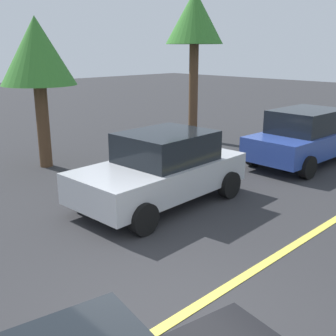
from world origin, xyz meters
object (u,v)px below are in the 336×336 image
Objects in this scene: car_silver_mid_road at (162,169)px; tree_left_verge at (37,54)px; tree_centre_verge at (195,21)px; car_blue_near_curb at (308,136)px.

tree_left_verge is at bearing 94.82° from car_silver_mid_road.
tree_left_verge is 0.79× the size of tree_centre_verge.
tree_centre_verge is at bearing -4.49° from tree_left_verge.
car_silver_mid_road is 5.29m from tree_left_verge.
car_blue_near_curb is at bearing -5.97° from car_silver_mid_road.
car_blue_near_curb is 8.35m from tree_left_verge.
tree_left_verge is at bearing 138.87° from car_blue_near_curb.
tree_centre_verge reaches higher than tree_left_verge.
tree_left_verge reaches higher than car_silver_mid_road.
tree_centre_verge is (5.62, 4.19, 3.56)m from car_silver_mid_road.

